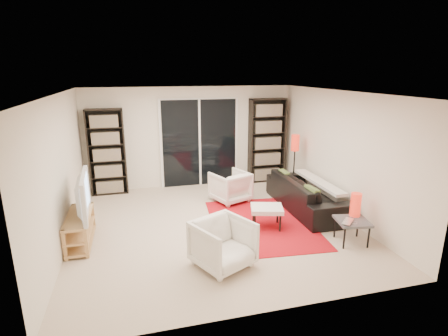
{
  "coord_description": "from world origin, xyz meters",
  "views": [
    {
      "loc": [
        -1.34,
        -5.77,
        2.76
      ],
      "look_at": [
        0.25,
        0.3,
        1.0
      ],
      "focal_mm": 28.0,
      "sensor_mm": 36.0,
      "label": 1
    }
  ],
  "objects_px": {
    "side_table": "(352,222)",
    "floor_lamp": "(295,149)",
    "bookshelf_left": "(107,152)",
    "armchair_front": "(223,244)",
    "sofa": "(306,194)",
    "ottoman": "(267,210)",
    "tv_stand": "(80,229)",
    "armchair_back": "(230,187)",
    "bookshelf_right": "(267,141)"
  },
  "relations": [
    {
      "from": "armchair_back",
      "to": "side_table",
      "type": "bearing_deg",
      "value": 100.09
    },
    {
      "from": "tv_stand",
      "to": "armchair_back",
      "type": "distance_m",
      "value": 3.16
    },
    {
      "from": "bookshelf_left",
      "to": "tv_stand",
      "type": "height_order",
      "value": "bookshelf_left"
    },
    {
      "from": "ottoman",
      "to": "side_table",
      "type": "distance_m",
      "value": 1.45
    },
    {
      "from": "bookshelf_left",
      "to": "bookshelf_right",
      "type": "height_order",
      "value": "bookshelf_right"
    },
    {
      "from": "side_table",
      "to": "bookshelf_right",
      "type": "bearing_deg",
      "value": 92.05
    },
    {
      "from": "armchair_back",
      "to": "floor_lamp",
      "type": "relative_size",
      "value": 0.54
    },
    {
      "from": "ottoman",
      "to": "floor_lamp",
      "type": "relative_size",
      "value": 0.49
    },
    {
      "from": "bookshelf_left",
      "to": "bookshelf_right",
      "type": "relative_size",
      "value": 0.93
    },
    {
      "from": "armchair_front",
      "to": "ottoman",
      "type": "distance_m",
      "value": 1.52
    },
    {
      "from": "tv_stand",
      "to": "ottoman",
      "type": "xyz_separation_m",
      "value": [
        3.18,
        -0.2,
        0.08
      ]
    },
    {
      "from": "bookshelf_left",
      "to": "armchair_back",
      "type": "relative_size",
      "value": 2.67
    },
    {
      "from": "bookshelf_left",
      "to": "armchair_front",
      "type": "xyz_separation_m",
      "value": [
        1.75,
        -3.71,
        -0.63
      ]
    },
    {
      "from": "tv_stand",
      "to": "side_table",
      "type": "xyz_separation_m",
      "value": [
        4.32,
        -1.1,
        0.09
      ]
    },
    {
      "from": "bookshelf_left",
      "to": "tv_stand",
      "type": "bearing_deg",
      "value": -98.07
    },
    {
      "from": "armchair_back",
      "to": "ottoman",
      "type": "xyz_separation_m",
      "value": [
        0.28,
        -1.45,
        0.01
      ]
    },
    {
      "from": "side_table",
      "to": "sofa",
      "type": "bearing_deg",
      "value": 91.27
    },
    {
      "from": "armchair_front",
      "to": "ottoman",
      "type": "height_order",
      "value": "armchair_front"
    },
    {
      "from": "floor_lamp",
      "to": "bookshelf_left",
      "type": "bearing_deg",
      "value": 166.82
    },
    {
      "from": "sofa",
      "to": "armchair_front",
      "type": "relative_size",
      "value": 2.9
    },
    {
      "from": "ottoman",
      "to": "sofa",
      "type": "bearing_deg",
      "value": 29.85
    },
    {
      "from": "bookshelf_left",
      "to": "sofa",
      "type": "relative_size",
      "value": 0.87
    },
    {
      "from": "sofa",
      "to": "armchair_back",
      "type": "relative_size",
      "value": 3.06
    },
    {
      "from": "side_table",
      "to": "armchair_front",
      "type": "bearing_deg",
      "value": -175.9
    },
    {
      "from": "tv_stand",
      "to": "floor_lamp",
      "type": "bearing_deg",
      "value": 18.14
    },
    {
      "from": "bookshelf_left",
      "to": "side_table",
      "type": "relative_size",
      "value": 3.34
    },
    {
      "from": "bookshelf_right",
      "to": "floor_lamp",
      "type": "height_order",
      "value": "bookshelf_right"
    },
    {
      "from": "armchair_front",
      "to": "bookshelf_right",
      "type": "bearing_deg",
      "value": 34.57
    },
    {
      "from": "sofa",
      "to": "armchair_back",
      "type": "bearing_deg",
      "value": 59.86
    },
    {
      "from": "bookshelf_left",
      "to": "side_table",
      "type": "xyz_separation_m",
      "value": [
        3.98,
        -3.55,
        -0.62
      ]
    },
    {
      "from": "floor_lamp",
      "to": "tv_stand",
      "type": "bearing_deg",
      "value": -161.86
    },
    {
      "from": "bookshelf_right",
      "to": "sofa",
      "type": "distance_m",
      "value": 2.14
    },
    {
      "from": "armchair_back",
      "to": "bookshelf_left",
      "type": "bearing_deg",
      "value": -46.31
    },
    {
      "from": "sofa",
      "to": "armchair_back",
      "type": "height_order",
      "value": "armchair_back"
    },
    {
      "from": "bookshelf_left",
      "to": "side_table",
      "type": "height_order",
      "value": "bookshelf_left"
    },
    {
      "from": "ottoman",
      "to": "floor_lamp",
      "type": "bearing_deg",
      "value": 51.75
    },
    {
      "from": "tv_stand",
      "to": "floor_lamp",
      "type": "height_order",
      "value": "floor_lamp"
    },
    {
      "from": "armchair_front",
      "to": "armchair_back",
      "type": "bearing_deg",
      "value": 46.21
    },
    {
      "from": "side_table",
      "to": "floor_lamp",
      "type": "distance_m",
      "value": 2.67
    },
    {
      "from": "armchair_back",
      "to": "floor_lamp",
      "type": "xyz_separation_m",
      "value": [
        1.6,
        0.23,
        0.7
      ]
    },
    {
      "from": "armchair_front",
      "to": "floor_lamp",
      "type": "bearing_deg",
      "value": 22.75
    },
    {
      "from": "sofa",
      "to": "side_table",
      "type": "bearing_deg",
      "value": -178.54
    },
    {
      "from": "bookshelf_right",
      "to": "armchair_front",
      "type": "relative_size",
      "value": 2.73
    },
    {
      "from": "side_table",
      "to": "floor_lamp",
      "type": "height_order",
      "value": "floor_lamp"
    },
    {
      "from": "sofa",
      "to": "ottoman",
      "type": "xyz_separation_m",
      "value": [
        -1.11,
        -0.64,
        0.02
      ]
    },
    {
      "from": "tv_stand",
      "to": "armchair_front",
      "type": "xyz_separation_m",
      "value": [
        2.09,
        -1.26,
        0.09
      ]
    },
    {
      "from": "floor_lamp",
      "to": "sofa",
      "type": "bearing_deg",
      "value": -101.6
    },
    {
      "from": "ottoman",
      "to": "bookshelf_left",
      "type": "bearing_deg",
      "value": 136.92
    },
    {
      "from": "side_table",
      "to": "bookshelf_left",
      "type": "bearing_deg",
      "value": 138.25
    },
    {
      "from": "ottoman",
      "to": "side_table",
      "type": "height_order",
      "value": "same"
    }
  ]
}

